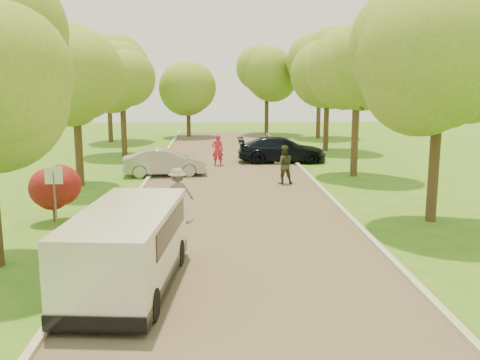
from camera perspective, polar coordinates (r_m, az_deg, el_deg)
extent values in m
plane|color=#346E1A|center=(13.69, 0.46, -10.13)|extent=(100.00, 100.00, 0.00)
cube|color=#4C4438|center=(21.36, -0.71, -2.50)|extent=(8.00, 60.00, 0.01)
cube|color=#B2AD9E|center=(21.59, -11.53, -2.43)|extent=(0.18, 60.00, 0.12)
cube|color=#B2AD9E|center=(21.86, 9.97, -2.21)|extent=(0.18, 60.00, 0.12)
cylinder|color=#59595E|center=(17.96, -19.10, -2.36)|extent=(0.06, 0.06, 2.00)
cube|color=white|center=(17.79, -19.27, 0.47)|extent=(0.55, 0.04, 0.55)
cylinder|color=#382619|center=(19.65, -19.17, -3.23)|extent=(0.12, 0.12, 0.70)
sphere|color=#590F0F|center=(19.49, -19.30, -1.09)|extent=(1.70, 1.70, 1.70)
sphere|color=#597E22|center=(14.72, -23.58, 12.95)|extent=(3.45, 3.45, 3.45)
cylinder|color=#382619|center=(25.78, -16.80, 2.86)|extent=(0.36, 0.36, 3.15)
sphere|color=#597E22|center=(25.58, -17.14, 9.16)|extent=(4.20, 4.20, 4.20)
sphere|color=#597E22|center=(25.43, -15.82, 10.64)|extent=(3.15, 3.15, 3.15)
cylinder|color=#382619|center=(35.40, -12.31, 5.61)|extent=(0.36, 0.36, 3.83)
sphere|color=#597E22|center=(35.29, -12.53, 11.03)|extent=(4.80, 4.80, 4.80)
sphere|color=#597E22|center=(35.19, -11.39, 12.25)|extent=(3.60, 3.60, 3.60)
cylinder|color=#382619|center=(19.53, 19.97, 1.32)|extent=(0.36, 0.36, 3.83)
sphere|color=#597E22|center=(19.31, 20.62, 11.36)|extent=(5.00, 5.00, 5.00)
sphere|color=#597E22|center=(19.65, 22.83, 13.38)|extent=(3.75, 3.75, 3.75)
cylinder|color=#382619|center=(27.89, 12.13, 3.86)|extent=(0.36, 0.36, 3.38)
sphere|color=#597E22|center=(27.71, 12.37, 10.05)|extent=(4.40, 4.40, 4.40)
sphere|color=#597E22|center=(27.90, 13.76, 11.35)|extent=(3.30, 3.30, 3.30)
cylinder|color=#382619|center=(37.69, 9.18, 6.17)|extent=(0.36, 0.36, 4.05)
sphere|color=#597E22|center=(37.59, 9.35, 11.63)|extent=(5.20, 5.20, 5.20)
sphere|color=#597E22|center=(37.79, 10.57, 12.77)|extent=(3.90, 3.90, 3.90)
cylinder|color=#382619|center=(43.69, -13.70, 6.30)|extent=(0.36, 0.36, 3.60)
sphere|color=#597E22|center=(43.58, -13.89, 10.63)|extent=(5.00, 5.00, 5.00)
sphere|color=#597E22|center=(43.46, -12.94, 11.66)|extent=(3.75, 3.75, 3.75)
cylinder|color=#382619|center=(45.72, 8.37, 6.81)|extent=(0.36, 0.36, 3.83)
sphere|color=#597E22|center=(45.63, 8.48, 11.09)|extent=(5.00, 5.00, 5.00)
sphere|color=#597E22|center=(45.79, 9.45, 12.00)|extent=(3.75, 3.75, 3.75)
cylinder|color=#382619|center=(46.95, -5.51, 6.69)|extent=(0.36, 0.36, 3.38)
sphere|color=#597E22|center=(46.84, -5.58, 10.51)|extent=(4.80, 4.80, 4.80)
sphere|color=#597E22|center=(46.82, -4.70, 11.41)|extent=(3.60, 3.60, 3.60)
cylinder|color=#382619|center=(49.11, 2.85, 7.03)|extent=(0.36, 0.36, 3.60)
sphere|color=#597E22|center=(49.01, 2.89, 10.88)|extent=(5.00, 5.00, 5.00)
sphere|color=#597E22|center=(49.10, 3.78, 11.75)|extent=(3.75, 3.75, 3.75)
cube|color=silver|center=(12.79, -11.92, -6.91)|extent=(2.46, 5.20, 1.73)
cube|color=black|center=(13.03, -11.79, -9.99)|extent=(2.49, 5.31, 0.31)
cube|color=black|center=(12.91, -11.70, -4.78)|extent=(2.35, 3.74, 0.58)
cylinder|color=black|center=(11.79, -18.17, -12.39)|extent=(0.32, 0.71, 0.69)
cylinder|color=black|center=(11.30, -9.46, -13.02)|extent=(0.32, 0.71, 0.69)
cylinder|color=black|center=(14.77, -13.55, -7.44)|extent=(0.32, 0.71, 0.69)
cylinder|color=black|center=(14.38, -6.65, -7.70)|extent=(0.32, 0.71, 0.69)
imported|color=#9F9FA3|center=(27.74, -8.01, 1.89)|extent=(4.34, 1.88, 1.39)
imported|color=black|center=(32.09, 4.46, 3.26)|extent=(5.30, 2.22, 1.53)
cube|color=black|center=(18.89, -6.61, -4.01)|extent=(0.47, 0.93, 0.02)
cylinder|color=#BFCC4C|center=(19.22, -6.55, -3.94)|extent=(0.05, 0.08, 0.07)
cylinder|color=#BFCC4C|center=(19.19, -7.02, -3.97)|extent=(0.05, 0.08, 0.07)
cylinder|color=#BFCC4C|center=(18.61, -6.17, -4.41)|extent=(0.05, 0.08, 0.07)
cylinder|color=#BFCC4C|center=(18.59, -6.66, -4.45)|extent=(0.05, 0.08, 0.07)
imported|color=slate|center=(18.69, -6.66, -1.38)|extent=(1.26, 0.92, 1.75)
imported|color=red|center=(30.72, -2.41, 3.21)|extent=(0.68, 0.48, 1.80)
imported|color=#2F3520|center=(25.30, 4.67, 1.64)|extent=(0.92, 0.73, 1.84)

